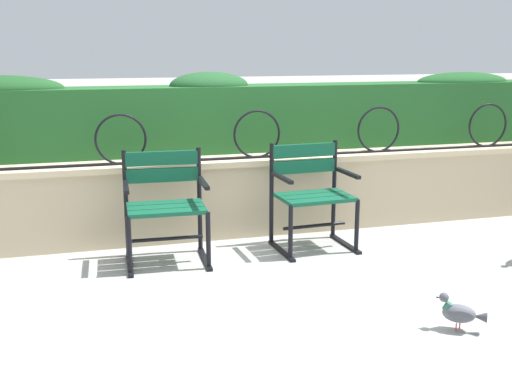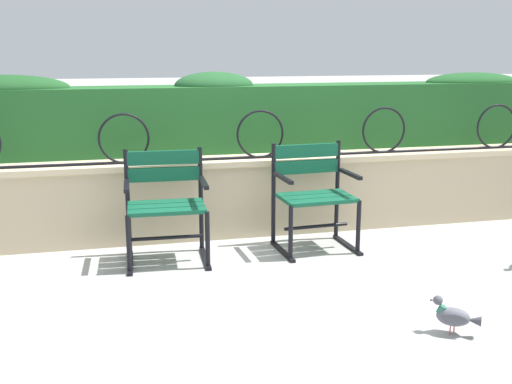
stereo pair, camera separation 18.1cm
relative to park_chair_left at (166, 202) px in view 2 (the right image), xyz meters
The scene contains 7 objects.
ground_plane 0.87m from the park_chair_left, 24.17° to the right, with size 60.00×60.00×0.00m, color #9E9E99.
stone_wall 0.88m from the park_chair_left, 39.96° to the left, with size 8.07×0.41×0.68m.
iron_arch_fence 0.72m from the park_chair_left, 53.63° to the left, with size 7.51×0.02×0.42m.
hedge_row 1.30m from the park_chair_left, 55.77° to the left, with size 7.90×0.48×0.72m.
park_chair_left is the anchor object (origin of this frame).
park_chair_right 1.20m from the park_chair_left, ahead, with size 0.64×0.55×0.86m.
pigeon_far_side 2.29m from the park_chair_left, 48.73° to the right, with size 0.26×0.20×0.22m.
Camera 2 is at (-1.06, -4.36, 1.63)m, focal length 43.44 mm.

